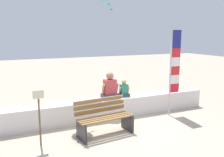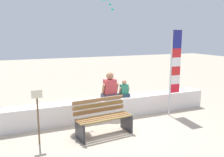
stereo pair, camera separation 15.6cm
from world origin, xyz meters
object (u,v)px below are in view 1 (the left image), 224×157
object	(u,v)px
person_adult	(110,88)
flag_banner	(173,67)
person_child	(124,90)
park_bench	(104,119)
sign_post	(39,113)

from	to	relation	value
person_adult	flag_banner	size ratio (longest dim) A/B	0.30
person_child	flag_banner	bearing A→B (deg)	-24.60
park_bench	flag_banner	bearing A→B (deg)	12.31
person_adult	park_bench	bearing A→B (deg)	-120.10
person_adult	flag_banner	distance (m)	2.04
flag_banner	sign_post	world-z (taller)	flag_banner
flag_banner	sign_post	distance (m)	4.17
person_child	sign_post	distance (m)	2.94
park_bench	flag_banner	distance (m)	2.81
person_adult	sign_post	size ratio (longest dim) A/B	0.62
sign_post	person_child	bearing A→B (deg)	23.17
park_bench	sign_post	size ratio (longest dim) A/B	1.15
person_child	sign_post	world-z (taller)	sign_post
flag_banner	sign_post	size ratio (longest dim) A/B	2.05
person_adult	sign_post	xyz separation A→B (m)	(-2.23, -1.16, -0.14)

